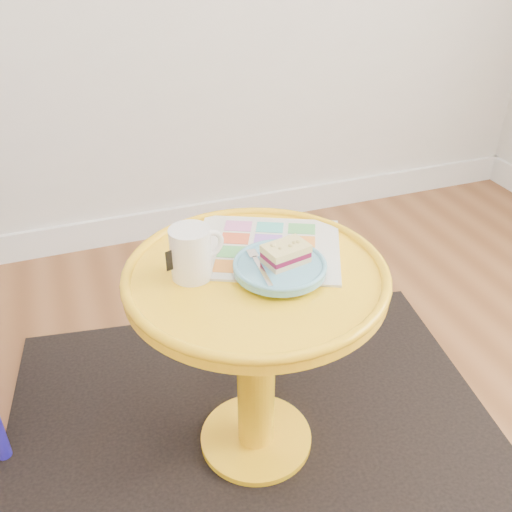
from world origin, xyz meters
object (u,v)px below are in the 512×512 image
object	(u,v)px
side_table	(256,327)
plate	(280,268)
mug	(192,251)
newspaper	(267,248)

from	to	relation	value
side_table	plate	bearing A→B (deg)	-34.43
mug	plate	world-z (taller)	mug
mug	plate	size ratio (longest dim) A/B	0.62
newspaper	mug	xyz separation A→B (m)	(-0.18, -0.05, 0.06)
newspaper	plate	xyz separation A→B (m)	(-0.01, -0.11, 0.02)
mug	plate	distance (m)	0.19
newspaper	side_table	bearing A→B (deg)	-99.80
side_table	mug	world-z (taller)	mug
mug	plate	bearing A→B (deg)	-34.96
plate	side_table	bearing A→B (deg)	145.57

